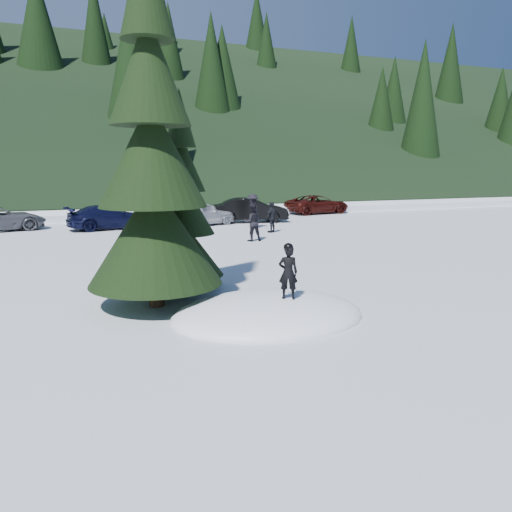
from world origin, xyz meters
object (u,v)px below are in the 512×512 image
object	(u,v)px
car_6	(317,204)
adult_0	(252,222)
car_5	(250,210)
child_skier	(288,272)
spruce_short	(182,214)
car_3	(110,217)
adult_2	(253,211)
adult_1	(272,217)
spruce_tall	(152,168)
car_4	(201,214)

from	to	relation	value
car_6	adult_0	bearing A→B (deg)	131.46
car_5	child_skier	bearing A→B (deg)	172.16
spruce_short	adult_0	world-z (taller)	spruce_short
car_3	adult_2	bearing A→B (deg)	-118.69
adult_1	car_6	bearing A→B (deg)	-162.70
spruce_tall	spruce_short	distance (m)	2.11
child_skier	car_5	bearing A→B (deg)	-87.25
spruce_short	car_3	world-z (taller)	spruce_short
child_skier	car_4	bearing A→B (deg)	-78.09
car_4	spruce_short	bearing A→B (deg)	141.08
spruce_short	car_6	world-z (taller)	spruce_short
adult_1	car_4	world-z (taller)	adult_1
spruce_tall	spruce_short	bearing A→B (deg)	54.46
spruce_short	adult_2	world-z (taller)	spruce_short
car_3	car_6	bearing A→B (deg)	-85.26
child_skier	adult_2	world-z (taller)	adult_2
spruce_short	child_skier	size ratio (longest dim) A/B	4.60
child_skier	car_6	bearing A→B (deg)	-98.68
adult_2	car_3	world-z (taller)	adult_2
child_skier	spruce_tall	bearing A→B (deg)	-19.35
adult_1	car_4	distance (m)	4.99
spruce_tall	child_skier	bearing A→B (deg)	-40.34
car_3	car_4	size ratio (longest dim) A/B	1.11
spruce_short	adult_1	xyz separation A→B (m)	(6.99, 10.16, -1.32)
adult_0	car_3	distance (m)	8.89
car_4	car_6	bearing A→B (deg)	-88.87
car_4	car_6	size ratio (longest dim) A/B	0.85
child_skier	car_4	size ratio (longest dim) A/B	0.29
spruce_tall	car_6	bearing A→B (deg)	52.86
adult_2	car_5	size ratio (longest dim) A/B	0.42
adult_1	car_3	size ratio (longest dim) A/B	0.35
car_3	car_4	bearing A→B (deg)	-102.80
child_skier	adult_0	world-z (taller)	adult_0
adult_1	adult_2	size ratio (longest dim) A/B	0.83
spruce_tall	car_5	size ratio (longest dim) A/B	1.92
spruce_tall	adult_1	xyz separation A→B (m)	(7.99, 11.56, -2.53)
adult_0	adult_2	bearing A→B (deg)	-106.03
spruce_short	car_4	bearing A→B (deg)	73.05
adult_2	spruce_tall	bearing A→B (deg)	0.82
spruce_tall	spruce_short	size ratio (longest dim) A/B	1.60
child_skier	car_3	size ratio (longest dim) A/B	0.26
adult_2	child_skier	bearing A→B (deg)	12.14
child_skier	adult_2	bearing A→B (deg)	-87.26
spruce_short	car_3	size ratio (longest dim) A/B	1.20
adult_0	spruce_tall	bearing A→B (deg)	62.07
spruce_short	adult_1	bearing A→B (deg)	55.48
car_6	spruce_short	bearing A→B (deg)	134.41
car_3	car_5	world-z (taller)	car_5
adult_2	adult_0	bearing A→B (deg)	9.13
adult_0	car_3	world-z (taller)	adult_0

